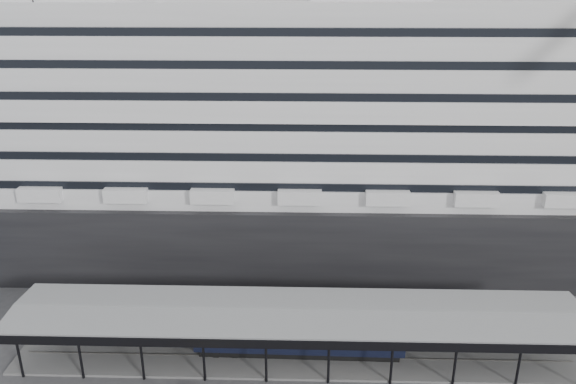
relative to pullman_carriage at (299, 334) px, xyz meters
name	(u,v)px	position (x,y,z in m)	size (l,w,h in m)	color
cruise_ship	(301,114)	(-0.07, 27.00, 15.87)	(130.00, 30.00, 43.90)	black
platform_canopy	(298,335)	(-0.11, 0.00, -0.12)	(56.00, 9.18, 5.30)	slate
pullman_carriage	(299,334)	(0.00, 0.00, 0.00)	(20.73, 3.04, 20.31)	black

